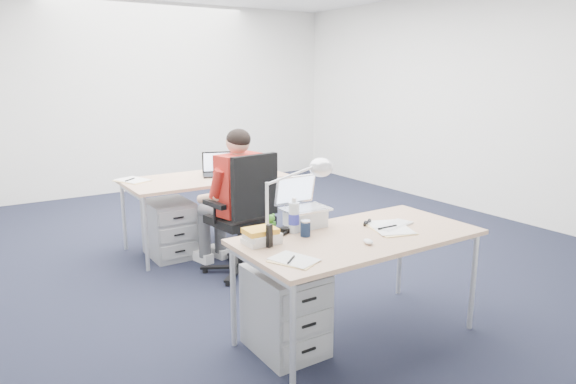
% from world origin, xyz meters
% --- Properties ---
extents(floor, '(7.00, 7.00, 0.00)m').
position_xyz_m(floor, '(0.00, 0.00, 0.00)').
color(floor, black).
rests_on(floor, ground).
extents(room, '(6.02, 7.02, 2.80)m').
position_xyz_m(room, '(0.00, 0.00, 1.71)').
color(room, silver).
rests_on(room, ground).
extents(desk_near, '(1.60, 0.80, 0.73)m').
position_xyz_m(desk_near, '(-0.47, -1.82, 0.68)').
color(desk_near, tan).
rests_on(desk_near, ground).
extents(desk_far, '(1.60, 0.80, 0.73)m').
position_xyz_m(desk_far, '(-0.53, 0.48, 0.68)').
color(desk_far, tan).
rests_on(desk_far, ground).
extents(office_chair, '(0.77, 0.77, 1.10)m').
position_xyz_m(office_chair, '(-0.58, -0.38, 0.31)').
color(office_chair, black).
rests_on(office_chair, ground).
extents(seated_person, '(0.48, 0.74, 1.29)m').
position_xyz_m(seated_person, '(-0.61, -0.21, 0.65)').
color(seated_person, '#AF2119').
rests_on(seated_person, ground).
extents(drawer_pedestal_near, '(0.40, 0.50, 0.55)m').
position_xyz_m(drawer_pedestal_near, '(-0.97, -1.70, 0.28)').
color(drawer_pedestal_near, '#989B9C').
rests_on(drawer_pedestal_near, ground).
extents(drawer_pedestal_far, '(0.40, 0.50, 0.55)m').
position_xyz_m(drawer_pedestal_far, '(-0.96, 0.41, 0.28)').
color(drawer_pedestal_far, '#989B9C').
rests_on(drawer_pedestal_far, ground).
extents(silver_laptop, '(0.32, 0.25, 0.33)m').
position_xyz_m(silver_laptop, '(-0.66, -1.47, 0.90)').
color(silver_laptop, silver).
rests_on(silver_laptop, desk_near).
extents(wireless_keyboard, '(0.34, 0.20, 0.02)m').
position_xyz_m(wireless_keyboard, '(-0.15, -1.81, 0.74)').
color(wireless_keyboard, white).
rests_on(wireless_keyboard, desk_near).
extents(computer_mouse, '(0.07, 0.09, 0.03)m').
position_xyz_m(computer_mouse, '(-0.55, -1.99, 0.75)').
color(computer_mouse, white).
rests_on(computer_mouse, desk_near).
extents(headphones, '(0.25, 0.21, 0.04)m').
position_xyz_m(headphones, '(-0.92, -1.50, 0.75)').
color(headphones, black).
rests_on(headphones, desk_near).
extents(can_koozie, '(0.07, 0.07, 0.11)m').
position_xyz_m(can_koozie, '(-0.79, -1.66, 0.78)').
color(can_koozie, '#13203B').
rests_on(can_koozie, desk_near).
extents(water_bottle, '(0.09, 0.09, 0.23)m').
position_xyz_m(water_bottle, '(-0.80, -1.55, 0.85)').
color(water_bottle, silver).
rests_on(water_bottle, desk_near).
extents(bear_figurine, '(0.08, 0.06, 0.14)m').
position_xyz_m(bear_figurine, '(-0.95, -1.49, 0.80)').
color(bear_figurine, '#1F671B').
rests_on(bear_figurine, desk_near).
extents(book_stack, '(0.25, 0.22, 0.10)m').
position_xyz_m(book_stack, '(-1.09, -1.62, 0.78)').
color(book_stack, silver).
rests_on(book_stack, desk_near).
extents(cordless_phone, '(0.04, 0.04, 0.14)m').
position_xyz_m(cordless_phone, '(-1.09, -1.71, 0.80)').
color(cordless_phone, black).
rests_on(cordless_phone, desk_near).
extents(papers_left, '(0.26, 0.31, 0.01)m').
position_xyz_m(papers_left, '(-1.10, -1.99, 0.73)').
color(papers_left, '#FFDE93').
rests_on(papers_left, desk_near).
extents(papers_right, '(0.34, 0.40, 0.01)m').
position_xyz_m(papers_right, '(-0.22, -1.84, 0.74)').
color(papers_right, '#FFDE93').
rests_on(papers_right, desk_near).
extents(sunglasses, '(0.12, 0.09, 0.02)m').
position_xyz_m(sunglasses, '(-0.28, -1.68, 0.74)').
color(sunglasses, black).
rests_on(sunglasses, desk_near).
extents(desk_lamp, '(0.49, 0.29, 0.52)m').
position_xyz_m(desk_lamp, '(-0.91, -1.64, 0.99)').
color(desk_lamp, silver).
rests_on(desk_lamp, desk_near).
extents(dark_laptop, '(0.44, 0.44, 0.25)m').
position_xyz_m(dark_laptop, '(-0.37, 0.47, 0.86)').
color(dark_laptop, black).
rests_on(dark_laptop, desk_far).
extents(far_cup, '(0.08, 0.08, 0.10)m').
position_xyz_m(far_cup, '(0.04, 0.49, 0.78)').
color(far_cup, white).
rests_on(far_cup, desk_far).
extents(far_papers, '(0.33, 0.38, 0.01)m').
position_xyz_m(far_papers, '(-1.21, 0.70, 0.73)').
color(far_papers, white).
rests_on(far_papers, desk_far).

